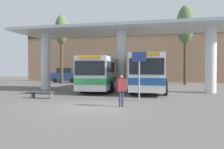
{
  "coord_description": "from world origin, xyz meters",
  "views": [
    {
      "loc": [
        3.5,
        -10.91,
        1.92
      ],
      "look_at": [
        0.0,
        4.92,
        1.6
      ],
      "focal_mm": 35.0,
      "sensor_mm": 36.0,
      "label": 1
    }
  ],
  "objects": [
    {
      "name": "poplar_tree_behind_right",
      "position": [
        -9.66,
        16.73,
        7.16
      ],
      "size": [
        1.8,
        1.8,
        9.43
      ],
      "color": "#473A2B",
      "rests_on": "ground_plane"
    },
    {
      "name": "parked_car_street",
      "position": [
        -10.88,
        20.72,
        1.08
      ],
      "size": [
        4.45,
        2.04,
        2.26
      ],
      "rotation": [
        0.0,
        0.0,
        0.03
      ],
      "color": "navy",
      "rests_on": "ground_plane"
    },
    {
      "name": "pedestrian_waiting",
      "position": [
        1.51,
        0.36,
        1.01
      ],
      "size": [
        0.59,
        0.4,
        1.66
      ],
      "rotation": [
        0.0,
        0.0,
        0.43
      ],
      "color": "#333856",
      "rests_on": "ground_plane"
    },
    {
      "name": "station_canopy",
      "position": [
        0.0,
        8.94,
        4.69
      ],
      "size": [
        20.36,
        5.5,
        5.78
      ],
      "color": "silver",
      "rests_on": "ground_plane"
    },
    {
      "name": "ground_plane",
      "position": [
        0.0,
        0.0,
        0.0
      ],
      "size": [
        100.0,
        100.0,
        0.0
      ],
      "primitive_type": "plane",
      "color": "#605B56"
    },
    {
      "name": "transit_bus_center_bay",
      "position": [
        2.68,
        9.45,
        1.78
      ],
      "size": [
        3.02,
        10.54,
        3.17
      ],
      "rotation": [
        0.0,
        0.0,
        3.12
      ],
      "color": "white",
      "rests_on": "ground_plane"
    },
    {
      "name": "info_sign_platform",
      "position": [
        2.21,
        2.79,
        2.17
      ],
      "size": [
        0.9,
        0.09,
        3.05
      ],
      "color": "gray",
      "rests_on": "ground_plane"
    },
    {
      "name": "poplar_tree_behind_left",
      "position": [
        6.73,
        19.45,
        7.77
      ],
      "size": [
        2.27,
        2.27,
        10.47
      ],
      "color": "#473A2B",
      "rests_on": "ground_plane"
    },
    {
      "name": "waiting_bench_near_pillar",
      "position": [
        -4.37,
        2.53,
        0.34
      ],
      "size": [
        1.69,
        0.44,
        0.46
      ],
      "color": "#4C5156",
      "rests_on": "ground_plane"
    },
    {
      "name": "transit_bus_left_bay",
      "position": [
        -1.9,
        10.28,
        1.7
      ],
      "size": [
        3.14,
        11.6,
        3.03
      ],
      "rotation": [
        0.0,
        0.0,
        3.19
      ],
      "color": "silver",
      "rests_on": "ground_plane"
    },
    {
      "name": "townhouse_backdrop",
      "position": [
        0.0,
        24.81,
        5.78
      ],
      "size": [
        40.0,
        0.58,
        9.91
      ],
      "color": "#9E7A5B",
      "rests_on": "ground_plane"
    }
  ]
}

